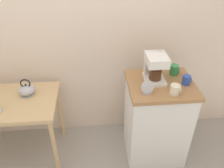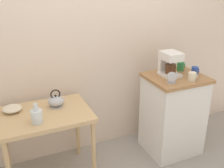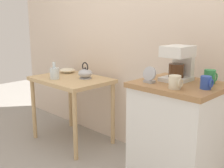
{
  "view_description": "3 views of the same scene",
  "coord_description": "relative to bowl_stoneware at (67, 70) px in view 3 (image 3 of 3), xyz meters",
  "views": [
    {
      "loc": [
        0.14,
        -1.74,
        2.08
      ],
      "look_at": [
        0.29,
        -0.02,
        0.91
      ],
      "focal_mm": 37.03,
      "sensor_mm": 36.0,
      "label": 1
    },
    {
      "loc": [
        -0.98,
        -2.23,
        1.93
      ],
      "look_at": [
        -0.01,
        -0.04,
        0.95
      ],
      "focal_mm": 43.65,
      "sensor_mm": 36.0,
      "label": 2
    },
    {
      "loc": [
        1.78,
        -1.81,
        1.37
      ],
      "look_at": [
        0.1,
        -0.08,
        0.81
      ],
      "focal_mm": 45.59,
      "sensor_mm": 36.0,
      "label": 3
    }
  ],
  "objects": [
    {
      "name": "mug_small_cream",
      "position": [
        1.72,
        -0.41,
        0.19
      ],
      "size": [
        0.09,
        0.08,
        0.09
      ],
      "color": "beige",
      "rests_on": "kitchen_counter"
    },
    {
      "name": "bowl_stoneware",
      "position": [
        0.0,
        0.0,
        0.0
      ],
      "size": [
        0.18,
        0.18,
        0.06
      ],
      "color": "beige",
      "rests_on": "wooden_table"
    },
    {
      "name": "mug_blue",
      "position": [
        1.87,
        -0.27,
        0.19
      ],
      "size": [
        0.08,
        0.07,
        0.09
      ],
      "color": "#2D4CAD",
      "rests_on": "kitchen_counter"
    },
    {
      "name": "back_wall",
      "position": [
        1.02,
        0.26,
        0.64
      ],
      "size": [
        4.4,
        0.1,
        2.8
      ],
      "primitive_type": "cube",
      "color": "beige",
      "rests_on": "ground_plane"
    },
    {
      "name": "teakettle",
      "position": [
        0.4,
        -0.06,
        0.02
      ],
      "size": [
        0.19,
        0.15,
        0.18
      ],
      "color": "#B2B5BA",
      "rests_on": "wooden_table"
    },
    {
      "name": "wooden_table",
      "position": [
        0.27,
        -0.15,
        -0.13
      ],
      "size": [
        0.84,
        0.6,
        0.73
      ],
      "color": "tan",
      "rests_on": "ground_plane"
    },
    {
      "name": "kitchen_counter",
      "position": [
        1.65,
        -0.24,
        -0.3
      ],
      "size": [
        0.61,
        0.53,
        0.91
      ],
      "color": "white",
      "rests_on": "ground_plane"
    },
    {
      "name": "mug_tall_green",
      "position": [
        1.81,
        -0.1,
        0.2
      ],
      "size": [
        0.09,
        0.08,
        0.1
      ],
      "color": "#338C4C",
      "rests_on": "kitchen_counter"
    },
    {
      "name": "table_clock",
      "position": [
        1.49,
        -0.38,
        0.2
      ],
      "size": [
        0.11,
        0.05,
        0.12
      ],
      "color": "#B2B5BA",
      "rests_on": "kitchen_counter"
    },
    {
      "name": "coffee_maker",
      "position": [
        1.6,
        -0.17,
        0.29
      ],
      "size": [
        0.18,
        0.22,
        0.26
      ],
      "color": "white",
      "rests_on": "kitchen_counter"
    },
    {
      "name": "ground_plane",
      "position": [
        0.92,
        -0.2,
        -0.76
      ],
      "size": [
        8.0,
        8.0,
        0.0
      ],
      "primitive_type": "plane",
      "color": "gray"
    },
    {
      "name": "glass_carafe_vase",
      "position": [
        0.18,
        -0.3,
        0.03
      ],
      "size": [
        0.1,
        0.1,
        0.18
      ],
      "color": "silver",
      "rests_on": "wooden_table"
    }
  ]
}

